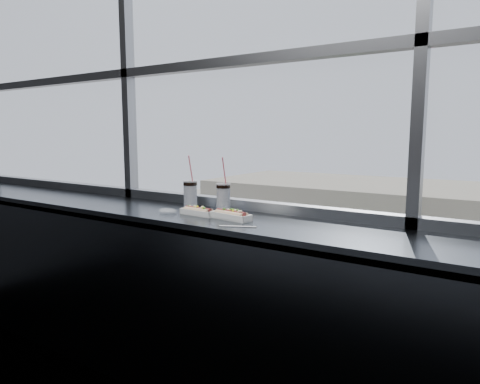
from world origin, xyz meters
The scene contains 17 objects.
wall_back_lower centered at (0.00, 1.50, 0.55)m, with size 6.00×6.00×0.00m, color black.
window_glass centered at (0.00, 1.52, 2.30)m, with size 6.00×6.00×0.00m, color silver.
window_mullions centered at (0.00, 1.50, 2.30)m, with size 6.00×0.08×2.40m, color gray, non-canonical shape.
counter centered at (0.00, 1.23, 1.07)m, with size 6.00×0.55×0.06m, color #484F57.
counter_fascia centered at (0.00, 0.97, 0.55)m, with size 6.00×0.04×1.04m, color #484F57.
hotdog_tray_left centered at (-0.11, 1.19, 1.12)m, with size 0.23×0.09×0.06m.
hotdog_tray_right centered at (0.12, 1.19, 1.12)m, with size 0.25×0.11×0.06m.
soda_cup_left centered at (-0.29, 1.33, 1.20)m, with size 0.09×0.09×0.34m.
soda_cup_right centered at (-0.05, 1.35, 1.20)m, with size 0.09×0.09×0.33m.
loose_straw centered at (0.26, 1.04, 1.10)m, with size 0.01×0.01×0.19m, color white.
wrapper centered at (-0.31, 1.14, 1.11)m, with size 0.11×0.08×0.03m, color silver.
far_sidewalk centered at (0.00, 29.50, -10.98)m, with size 80.00×6.00×0.04m, color gray.
car_near_b centered at (-5.15, 17.50, -9.84)m, with size 6.60×2.75×2.20m, color black.
car_near_a centered at (-15.23, 17.50, -9.92)m, with size 6.11×2.55×2.04m, color gray.
car_far_a centered at (-10.06, 25.50, -9.86)m, with size 6.47×2.70×2.16m, color black.
pedestrian_a centered at (-7.08, 30.68, -10.00)m, with size 0.85×0.64×1.92m, color #66605B.
tree_left centered at (-9.26, 29.50, -7.21)m, with size 3.58×3.58×5.59m.
Camera 1 is at (1.42, -0.72, 1.57)m, focal length 32.00 mm.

